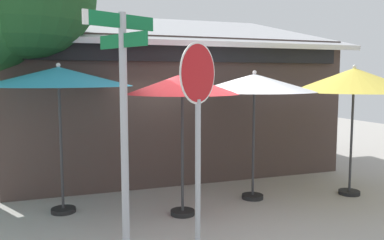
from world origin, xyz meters
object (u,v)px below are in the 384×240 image
(street_sign_post, at_px, (124,121))
(patio_umbrella_mustard_far_right, at_px, (354,81))
(patio_umbrella_crimson_center, at_px, (182,86))
(patio_umbrella_teal_left, at_px, (59,78))
(patio_umbrella_ivory_right, at_px, (254,84))
(stop_sign, at_px, (198,114))

(street_sign_post, distance_m, patio_umbrella_mustard_far_right, 5.53)
(patio_umbrella_mustard_far_right, bearing_deg, patio_umbrella_crimson_center, -179.73)
(patio_umbrella_teal_left, height_order, patio_umbrella_crimson_center, patio_umbrella_teal_left)
(street_sign_post, relative_size, patio_umbrella_teal_left, 1.18)
(patio_umbrella_teal_left, height_order, patio_umbrella_ivory_right, patio_umbrella_teal_left)
(street_sign_post, bearing_deg, patio_umbrella_mustard_far_right, 21.71)
(street_sign_post, xyz_separation_m, patio_umbrella_crimson_center, (1.38, 2.02, 0.37))
(patio_umbrella_crimson_center, height_order, patio_umbrella_ivory_right, patio_umbrella_ivory_right)
(stop_sign, bearing_deg, street_sign_post, 179.10)
(street_sign_post, relative_size, stop_sign, 1.11)
(street_sign_post, distance_m, patio_umbrella_ivory_right, 3.93)
(street_sign_post, height_order, patio_umbrella_ivory_right, street_sign_post)
(patio_umbrella_crimson_center, xyz_separation_m, patio_umbrella_ivory_right, (1.65, 0.44, 0.02))
(stop_sign, xyz_separation_m, patio_umbrella_crimson_center, (0.46, 2.03, 0.31))
(street_sign_post, xyz_separation_m, patio_umbrella_teal_left, (-0.65, 2.87, 0.51))
(patio_umbrella_crimson_center, distance_m, patio_umbrella_mustard_far_right, 3.73)
(street_sign_post, bearing_deg, patio_umbrella_crimson_center, 55.59)
(stop_sign, bearing_deg, patio_umbrella_teal_left, 118.60)
(street_sign_post, bearing_deg, patio_umbrella_ivory_right, 38.98)
(street_sign_post, xyz_separation_m, patio_umbrella_mustard_far_right, (5.12, 2.04, 0.44))
(patio_umbrella_crimson_center, distance_m, patio_umbrella_ivory_right, 1.71)
(patio_umbrella_crimson_center, bearing_deg, patio_umbrella_mustard_far_right, 0.27)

